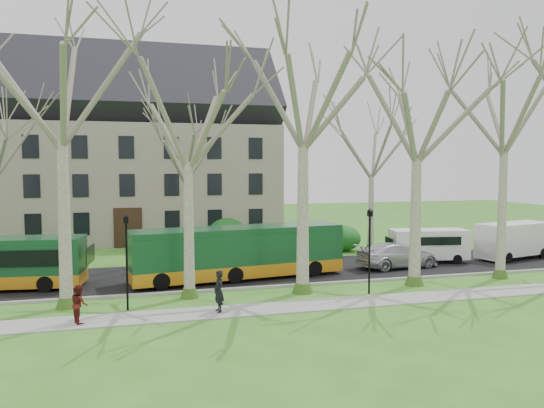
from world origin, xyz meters
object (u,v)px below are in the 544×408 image
(sedan, at_px, (397,255))
(van_a, at_px, (429,246))
(pedestrian_a, at_px, (219,291))
(bus_follow, at_px, (238,252))
(van_b, at_px, (514,241))
(pedestrian_b, at_px, (79,304))

(sedan, distance_m, van_a, 3.15)
(pedestrian_a, bearing_deg, bus_follow, 151.92)
(bus_follow, xyz_separation_m, pedestrian_a, (-2.24, -6.62, -0.61))
(van_b, height_order, pedestrian_a, van_b)
(van_b, xyz_separation_m, pedestrian_a, (-22.16, -8.00, -0.32))
(pedestrian_b, bearing_deg, sedan, -89.07)
(van_b, distance_m, pedestrian_a, 23.56)
(pedestrian_a, height_order, pedestrian_b, pedestrian_a)
(bus_follow, xyz_separation_m, van_a, (13.40, 1.68, -0.43))
(sedan, xyz_separation_m, pedestrian_a, (-12.70, -7.22, 0.14))
(sedan, relative_size, pedestrian_b, 3.40)
(van_a, height_order, pedestrian_a, van_a)
(van_b, bearing_deg, pedestrian_a, -174.12)
(sedan, relative_size, van_a, 1.07)
(sedan, relative_size, pedestrian_a, 2.92)
(pedestrian_b, bearing_deg, van_a, -89.29)
(bus_follow, height_order, sedan, bus_follow)
(sedan, distance_m, pedestrian_b, 19.99)
(van_b, relative_size, pedestrian_a, 3.07)
(sedan, height_order, van_b, van_b)
(van_b, bearing_deg, pedestrian_b, -177.75)
(pedestrian_a, relative_size, pedestrian_b, 1.17)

